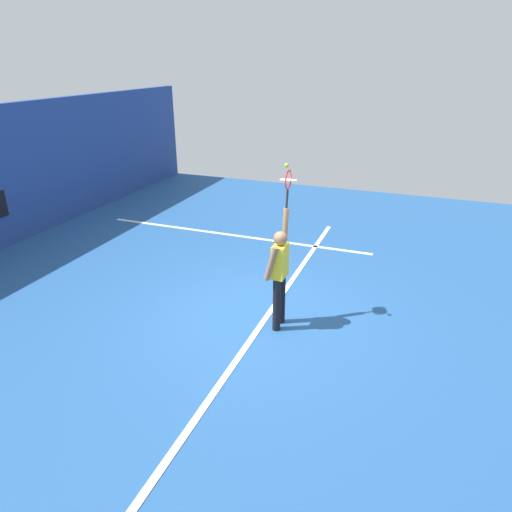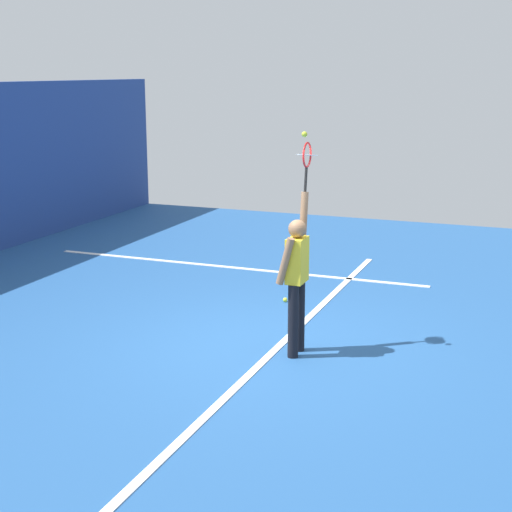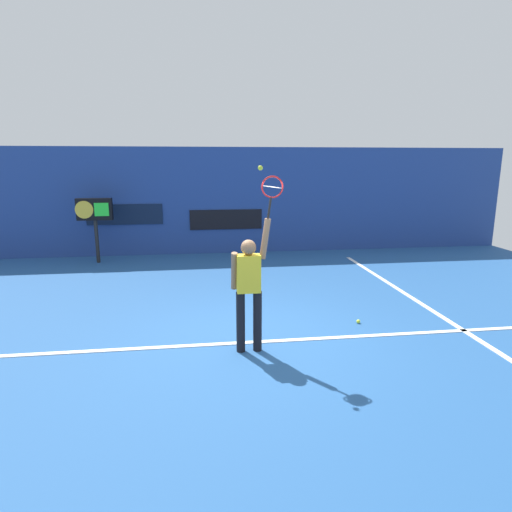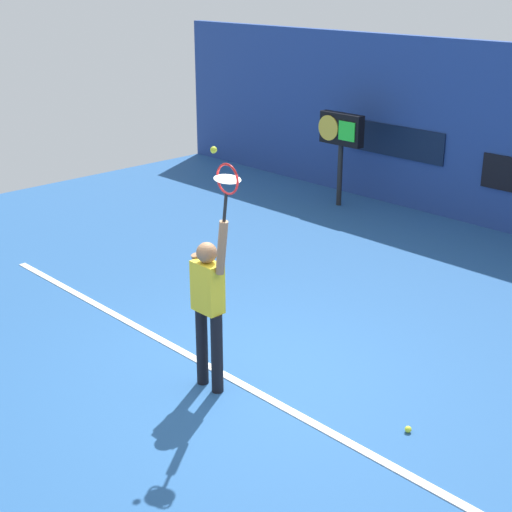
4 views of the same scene
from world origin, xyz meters
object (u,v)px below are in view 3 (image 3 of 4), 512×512
object	(u,v)px
scoreboard_clock	(94,212)
spare_ball	(358,321)
tennis_ball	(260,168)
tennis_racket	(272,189)
tennis_player	(249,286)

from	to	relation	value
scoreboard_clock	spare_ball	bearing A→B (deg)	-44.50
tennis_ball	tennis_racket	bearing A→B (deg)	6.27
tennis_player	scoreboard_clock	size ratio (longest dim) A/B	1.11
tennis_player	scoreboard_clock	xyz separation A→B (m)	(-3.52, 6.30, 0.40)
tennis_ball	spare_ball	size ratio (longest dim) A/B	1.00
tennis_player	tennis_ball	bearing A→B (deg)	-7.97
tennis_ball	tennis_player	bearing A→B (deg)	172.03
tennis_racket	tennis_ball	bearing A→B (deg)	-173.73
tennis_racket	spare_ball	size ratio (longest dim) A/B	9.12
tennis_ball	scoreboard_clock	distance (m)	7.43
tennis_racket	scoreboard_clock	size ratio (longest dim) A/B	0.34
tennis_racket	scoreboard_clock	distance (m)	7.46
tennis_racket	tennis_ball	size ratio (longest dim) A/B	9.12
tennis_player	spare_ball	world-z (taller)	tennis_player
tennis_player	tennis_ball	world-z (taller)	tennis_ball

